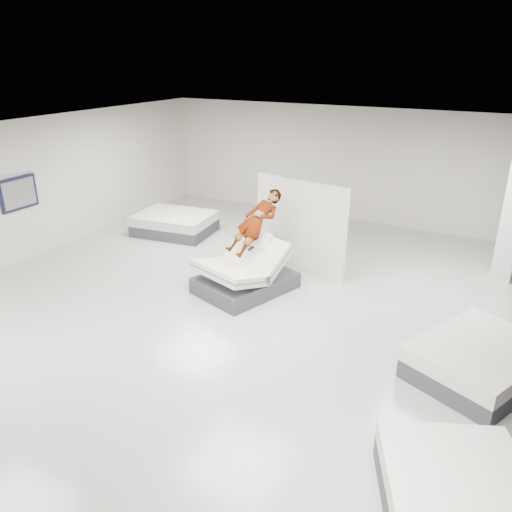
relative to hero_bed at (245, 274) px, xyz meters
The scene contains 9 objects.
room 1.98m from the hero_bed, 67.10° to the right, with size 14.00×14.04×3.20m.
hero_bed is the anchor object (origin of this frame).
person 0.87m from the hero_bed, 71.53° to the left, with size 0.57×0.38×1.57m, color slate.
remote 0.67m from the hero_bed, 26.08° to the right, with size 0.05×0.14×0.03m, color black.
divider_panel 1.71m from the hero_bed, 69.03° to the left, with size 2.27×0.10×2.06m, color silver.
flat_bed_right_far 4.64m from the hero_bed, 11.30° to the right, with size 2.17×2.42×0.54m.
flat_bed_right_near 6.03m from the hero_bed, 39.50° to the right, with size 2.10×2.36×0.54m.
flat_bed_left_far 4.04m from the hero_bed, 147.15° to the left, with size 2.14×1.71×0.54m.
wall_poster 5.55m from the hero_bed, behind, with size 0.06×0.95×0.75m.
Camera 1 is at (3.96, -6.64, 4.55)m, focal length 35.00 mm.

